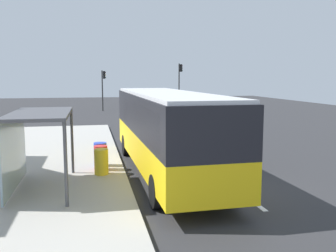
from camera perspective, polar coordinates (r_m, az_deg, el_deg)
ground_plane at (r=26.17m, az=-1.63°, el=-0.88°), size 56.00×92.00×0.04m
sidewalk_platform at (r=14.12m, az=-19.09°, el=-8.10°), size 6.20×30.00×0.18m
lane_stripe_seg_1 at (r=12.14m, az=12.36°, el=-10.82°), size 0.16×2.20×0.01m
lane_stripe_seg_2 at (r=16.65m, az=5.31°, el=-5.66°), size 0.16×2.20×0.01m
lane_stripe_seg_3 at (r=21.38m, az=1.39°, el=-2.70°), size 0.16×2.20×0.01m
lane_stripe_seg_4 at (r=26.21m, az=-1.09°, el=-0.81°), size 0.16×2.20×0.01m
lane_stripe_seg_5 at (r=31.10m, az=-2.79°, el=0.49°), size 0.16×2.20×0.01m
lane_stripe_seg_6 at (r=36.02m, az=-4.03°, el=1.44°), size 0.16×2.20×0.01m
lane_stripe_seg_7 at (r=40.95m, az=-4.98°, el=2.15°), size 0.16×2.20×0.01m
bus at (r=14.45m, az=-0.36°, el=-0.23°), size 2.75×11.06×3.21m
white_van at (r=32.89m, az=0.12°, el=3.22°), size 2.24×5.29×2.30m
sedan_near at (r=51.30m, az=-4.06°, el=4.11°), size 1.96×4.46×1.52m
sedan_far at (r=43.01m, az=-2.56°, el=3.48°), size 2.04×4.49×1.52m
recycling_bin_yellow at (r=14.17m, az=-10.13°, el=-5.39°), size 0.52×0.52×0.95m
recycling_bin_red at (r=14.85m, az=-10.21°, el=-4.79°), size 0.52×0.52×0.95m
recycling_bin_blue at (r=15.54m, az=-10.28°, el=-4.25°), size 0.52×0.52×0.95m
traffic_light_near_side at (r=42.85m, az=1.82°, el=7.10°), size 0.49×0.28×5.30m
traffic_light_far_side at (r=42.49m, az=-9.85°, el=6.35°), size 0.49×0.28×4.52m
bus_shelter at (r=12.60m, az=-20.19°, el=-0.67°), size 1.80×4.00×2.50m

